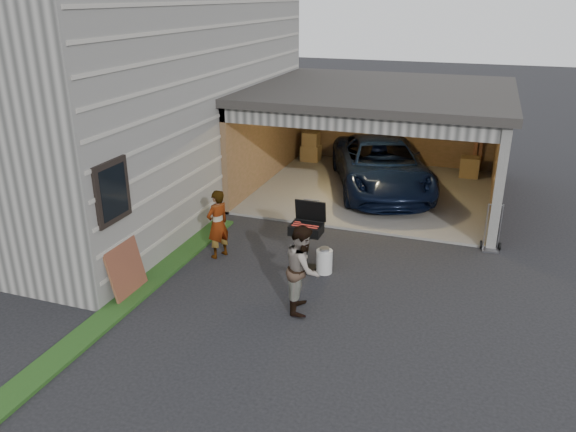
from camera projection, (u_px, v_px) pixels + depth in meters
name	position (u px, v px, depth m)	size (l,w,h in m)	color
ground	(265.00, 295.00, 10.33)	(80.00, 80.00, 0.00)	black
house	(106.00, 93.00, 14.67)	(7.00, 11.00, 5.50)	#474744
groundcover_strip	(129.00, 300.00, 10.14)	(0.50, 8.00, 0.06)	#193814
garage	(380.00, 123.00, 15.37)	(6.80, 6.30, 2.90)	#605E59
minivan	(381.00, 167.00, 15.53)	(2.32, 5.02, 1.40)	black
woman	(218.00, 224.00, 11.61)	(0.54, 0.35, 1.48)	#98A3BF
man	(303.00, 269.00, 9.62)	(0.76, 0.60, 1.57)	#492D1C
bbq_grill	(307.00, 231.00, 11.03)	(0.62, 0.55, 1.39)	black
propane_tank	(324.00, 261.00, 11.11)	(0.32, 0.32, 0.48)	silver
plywood_panel	(126.00, 269.00, 10.21)	(0.04, 0.93, 1.04)	brown
hand_truck	(491.00, 241.00, 12.10)	(0.44, 0.34, 1.05)	slate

